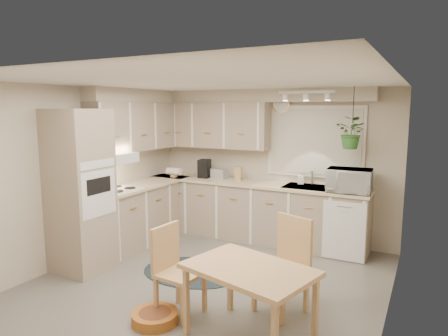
{
  "coord_description": "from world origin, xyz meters",
  "views": [
    {
      "loc": [
        2.29,
        -3.98,
        2.1
      ],
      "look_at": [
        -0.07,
        0.55,
        1.34
      ],
      "focal_mm": 32.0,
      "sensor_mm": 36.0,
      "label": 1
    }
  ],
  "objects_px": {
    "dining_table": "(249,304)",
    "chair_left": "(180,271)",
    "braided_rug": "(193,272)",
    "chair_back": "(281,266)",
    "pet_bed": "(155,317)",
    "microwave": "(349,178)"
  },
  "relations": [
    {
      "from": "dining_table",
      "to": "chair_left",
      "type": "height_order",
      "value": "chair_left"
    },
    {
      "from": "dining_table",
      "to": "braided_rug",
      "type": "distance_m",
      "value": 1.7
    },
    {
      "from": "dining_table",
      "to": "chair_back",
      "type": "distance_m",
      "value": 0.65
    },
    {
      "from": "dining_table",
      "to": "chair_back",
      "type": "relative_size",
      "value": 1.13
    },
    {
      "from": "chair_back",
      "to": "pet_bed",
      "type": "relative_size",
      "value": 2.14
    },
    {
      "from": "chair_back",
      "to": "chair_left",
      "type": "bearing_deg",
      "value": 51.44
    },
    {
      "from": "chair_left",
      "to": "microwave",
      "type": "height_order",
      "value": "microwave"
    },
    {
      "from": "chair_left",
      "to": "pet_bed",
      "type": "height_order",
      "value": "chair_left"
    },
    {
      "from": "chair_back",
      "to": "pet_bed",
      "type": "distance_m",
      "value": 1.36
    },
    {
      "from": "dining_table",
      "to": "microwave",
      "type": "xyz_separation_m",
      "value": [
        0.38,
        2.57,
        0.79
      ]
    },
    {
      "from": "dining_table",
      "to": "microwave",
      "type": "distance_m",
      "value": 2.72
    },
    {
      "from": "dining_table",
      "to": "pet_bed",
      "type": "bearing_deg",
      "value": -170.88
    },
    {
      "from": "dining_table",
      "to": "braided_rug",
      "type": "bearing_deg",
      "value": 139.99
    },
    {
      "from": "chair_back",
      "to": "dining_table",
      "type": "bearing_deg",
      "value": 104.22
    },
    {
      "from": "chair_back",
      "to": "microwave",
      "type": "bearing_deg",
      "value": -77.9
    },
    {
      "from": "chair_left",
      "to": "pet_bed",
      "type": "bearing_deg",
      "value": -21.58
    },
    {
      "from": "chair_left",
      "to": "dining_table",
      "type": "bearing_deg",
      "value": 87.63
    },
    {
      "from": "chair_back",
      "to": "pet_bed",
      "type": "height_order",
      "value": "chair_back"
    },
    {
      "from": "pet_bed",
      "to": "chair_left",
      "type": "bearing_deg",
      "value": 63.13
    },
    {
      "from": "dining_table",
      "to": "microwave",
      "type": "bearing_deg",
      "value": 81.59
    },
    {
      "from": "dining_table",
      "to": "microwave",
      "type": "height_order",
      "value": "microwave"
    },
    {
      "from": "chair_left",
      "to": "pet_bed",
      "type": "xyz_separation_m",
      "value": [
        -0.13,
        -0.26,
        -0.41
      ]
    }
  ]
}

